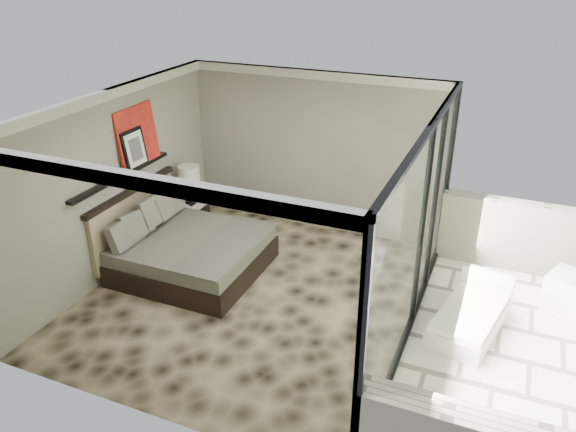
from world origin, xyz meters
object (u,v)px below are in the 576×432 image
at_px(table_lamp, 189,179).
at_px(nightstand, 191,214).
at_px(bed, 187,250).
at_px(ottoman, 568,293).
at_px(lounger, 471,316).

bearing_deg(table_lamp, nightstand, 142.29).
height_order(bed, table_lamp, table_lamp).
bearing_deg(ottoman, bed, -168.45).
distance_m(table_lamp, ottoman, 6.14).
bearing_deg(table_lamp, ottoman, -1.14).
relative_size(table_lamp, lounger, 0.44).
distance_m(bed, table_lamp, 1.53).
bearing_deg(bed, nightstand, 119.39).
bearing_deg(lounger, table_lamp, 179.35).
xyz_separation_m(bed, table_lamp, (-0.67, 1.23, 0.61)).
relative_size(bed, nightstand, 3.92).
bearing_deg(table_lamp, bed, -61.48).
bearing_deg(lounger, bed, -166.21).
height_order(bed, nightstand, bed).
bearing_deg(lounger, nightstand, 179.09).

